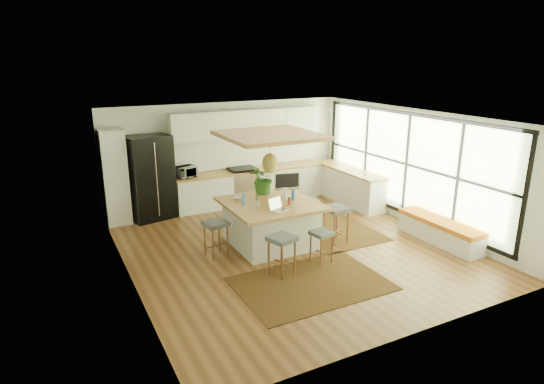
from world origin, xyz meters
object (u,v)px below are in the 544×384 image
island (271,223)px  island_plant (263,181)px  fridge (150,181)px  laptop (280,205)px  microwave (186,171)px  stool_left_side (216,239)px  stool_near_left (282,256)px  monitor (287,184)px  stool_right_front (336,226)px  stool_right_back (308,215)px  stool_near_right (321,245)px

island → island_plant: 1.01m
fridge → island: size_ratio=1.11×
laptop → microwave: bearing=83.7°
stool_left_side → laptop: bearing=-23.1°
fridge → stool_near_left: (1.39, -4.16, -0.57)m
laptop → microwave: 3.45m
fridge → laptop: size_ratio=5.68×
laptop → monitor: 1.00m
stool_right_front → stool_right_back: size_ratio=1.08×
microwave → monitor: bearing=-75.9°
stool_left_side → monitor: (1.76, 0.29, 0.83)m
stool_right_back → island_plant: island_plant is taller
monitor → fridge: bearing=146.8°
stool_near_right → monitor: bearing=87.4°
fridge → laptop: bearing=-74.3°
stool_right_back → stool_left_side: stool_left_side is taller
island_plant → stool_right_back: bearing=-16.5°
laptop → stool_near_right: bearing=-73.4°
island → laptop: bearing=-98.5°
stool_left_side → island_plant: bearing=27.2°
monitor → island_plant: (-0.37, 0.42, 0.02)m
fridge → microwave: (0.91, -0.02, 0.17)m
island → monitor: size_ratio=3.26×
island_plant → stool_near_right: bearing=-81.0°
fridge → monitor: bearing=-59.4°
stool_right_front → island: bearing=157.7°
monitor → stool_near_right: bearing=-78.5°
stool_near_right → stool_right_back: stool_right_back is taller
stool_left_side → microwave: microwave is taller
stool_near_right → stool_near_left: bearing=-173.9°
stool_near_left → microwave: 4.23m
microwave → stool_near_right: bearing=-86.7°
stool_near_left → laptop: laptop is taller
stool_left_side → stool_right_front: bearing=-10.8°
island → stool_near_right: (0.46, -1.24, -0.11)m
stool_near_right → island_plant: size_ratio=0.90×
laptop → island_plant: bearing=58.2°
stool_right_front → island_plant: (-1.13, 1.19, 0.85)m
fridge → monitor: fridge is taller
stool_near_left → monitor: bearing=58.2°
island → stool_right_front: island is taller
microwave → island_plant: bearing=-78.6°
laptop → stool_right_back: bearing=15.6°
fridge → island_plant: (2.01, -2.15, 0.28)m
stool_right_front → stool_right_back: 0.91m
island → stool_left_side: size_ratio=2.53×
island_plant → microwave: bearing=117.2°
stool_near_left → island_plant: 2.26m
island → stool_left_side: island is taller
microwave → island_plant: 2.40m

